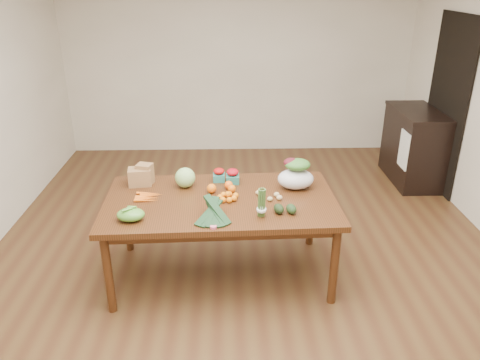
{
  "coord_description": "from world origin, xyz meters",
  "views": [
    {
      "loc": [
        -0.17,
        -3.84,
        2.5
      ],
      "look_at": [
        -0.06,
        0.0,
        0.8
      ],
      "focal_mm": 35.0,
      "sensor_mm": 36.0,
      "label": 1
    }
  ],
  "objects_px": {
    "paper_bag": "(140,175)",
    "dining_table": "(221,237)",
    "asparagus_bundle": "(262,203)",
    "salad_bag": "(296,175)",
    "mandarin_cluster": "(228,195)",
    "kale_bunch": "(213,213)",
    "cabbage": "(185,178)",
    "cabinet": "(413,146)"
  },
  "relations": [
    {
      "from": "paper_bag",
      "to": "dining_table",
      "type": "bearing_deg",
      "value": -23.51
    },
    {
      "from": "asparagus_bundle",
      "to": "salad_bag",
      "type": "relative_size",
      "value": 0.78
    },
    {
      "from": "mandarin_cluster",
      "to": "asparagus_bundle",
      "type": "relative_size",
      "value": 0.72
    },
    {
      "from": "salad_bag",
      "to": "kale_bunch",
      "type": "bearing_deg",
      "value": -140.1
    },
    {
      "from": "cabbage",
      "to": "salad_bag",
      "type": "height_order",
      "value": "salad_bag"
    },
    {
      "from": "dining_table",
      "to": "asparagus_bundle",
      "type": "xyz_separation_m",
      "value": [
        0.32,
        -0.33,
        0.5
      ]
    },
    {
      "from": "asparagus_bundle",
      "to": "kale_bunch",
      "type": "bearing_deg",
      "value": -171.56
    },
    {
      "from": "dining_table",
      "to": "cabinet",
      "type": "bearing_deg",
      "value": 37.92
    },
    {
      "from": "salad_bag",
      "to": "dining_table",
      "type": "bearing_deg",
      "value": -162.97
    },
    {
      "from": "cabbage",
      "to": "salad_bag",
      "type": "bearing_deg",
      "value": -3.24
    },
    {
      "from": "asparagus_bundle",
      "to": "dining_table",
      "type": "bearing_deg",
      "value": 132.85
    },
    {
      "from": "cabinet",
      "to": "paper_bag",
      "type": "relative_size",
      "value": 3.82
    },
    {
      "from": "cabinet",
      "to": "cabbage",
      "type": "xyz_separation_m",
      "value": [
        -2.77,
        -1.78,
        0.37
      ]
    },
    {
      "from": "cabinet",
      "to": "dining_table",
      "type": "bearing_deg",
      "value": -140.24
    },
    {
      "from": "cabbage",
      "to": "mandarin_cluster",
      "type": "distance_m",
      "value": 0.47
    },
    {
      "from": "cabinet",
      "to": "mandarin_cluster",
      "type": "height_order",
      "value": "cabinet"
    },
    {
      "from": "cabinet",
      "to": "salad_bag",
      "type": "distance_m",
      "value": 2.6
    },
    {
      "from": "mandarin_cluster",
      "to": "paper_bag",
      "type": "bearing_deg",
      "value": 157.13
    },
    {
      "from": "paper_bag",
      "to": "cabbage",
      "type": "height_order",
      "value": "paper_bag"
    },
    {
      "from": "cabbage",
      "to": "mandarin_cluster",
      "type": "relative_size",
      "value": 1.0
    },
    {
      "from": "cabbage",
      "to": "asparagus_bundle",
      "type": "xyz_separation_m",
      "value": [
        0.64,
        -0.58,
        0.04
      ]
    },
    {
      "from": "paper_bag",
      "to": "cabbage",
      "type": "xyz_separation_m",
      "value": [
        0.41,
        -0.06,
        -0.0
      ]
    },
    {
      "from": "cabinet",
      "to": "cabbage",
      "type": "relative_size",
      "value": 5.68
    },
    {
      "from": "cabinet",
      "to": "mandarin_cluster",
      "type": "distance_m",
      "value": 3.17
    },
    {
      "from": "cabbage",
      "to": "mandarin_cluster",
      "type": "height_order",
      "value": "cabbage"
    },
    {
      "from": "dining_table",
      "to": "cabinet",
      "type": "distance_m",
      "value": 3.19
    },
    {
      "from": "cabinet",
      "to": "paper_bag",
      "type": "bearing_deg",
      "value": -151.51
    },
    {
      "from": "cabinet",
      "to": "cabbage",
      "type": "distance_m",
      "value": 3.31
    },
    {
      "from": "paper_bag",
      "to": "kale_bunch",
      "type": "bearing_deg",
      "value": -46.52
    },
    {
      "from": "cabbage",
      "to": "salad_bag",
      "type": "xyz_separation_m",
      "value": [
        0.98,
        -0.06,
        0.03
      ]
    },
    {
      "from": "cabinet",
      "to": "asparagus_bundle",
      "type": "relative_size",
      "value": 4.08
    },
    {
      "from": "kale_bunch",
      "to": "salad_bag",
      "type": "xyz_separation_m",
      "value": [
        0.71,
        0.6,
        0.04
      ]
    },
    {
      "from": "salad_bag",
      "to": "cabbage",
      "type": "bearing_deg",
      "value": 176.76
    },
    {
      "from": "mandarin_cluster",
      "to": "kale_bunch",
      "type": "height_order",
      "value": "kale_bunch"
    },
    {
      "from": "cabbage",
      "to": "asparagus_bundle",
      "type": "relative_size",
      "value": 0.72
    },
    {
      "from": "dining_table",
      "to": "mandarin_cluster",
      "type": "relative_size",
      "value": 10.83
    },
    {
      "from": "dining_table",
      "to": "cabbage",
      "type": "height_order",
      "value": "cabbage"
    },
    {
      "from": "cabbage",
      "to": "kale_bunch",
      "type": "bearing_deg",
      "value": -68.07
    },
    {
      "from": "cabinet",
      "to": "kale_bunch",
      "type": "height_order",
      "value": "cabinet"
    },
    {
      "from": "paper_bag",
      "to": "salad_bag",
      "type": "relative_size",
      "value": 0.84
    },
    {
      "from": "dining_table",
      "to": "cabinet",
      "type": "xyz_separation_m",
      "value": [
        2.45,
        2.04,
        0.1
      ]
    },
    {
      "from": "cabbage",
      "to": "kale_bunch",
      "type": "relative_size",
      "value": 0.45
    }
  ]
}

